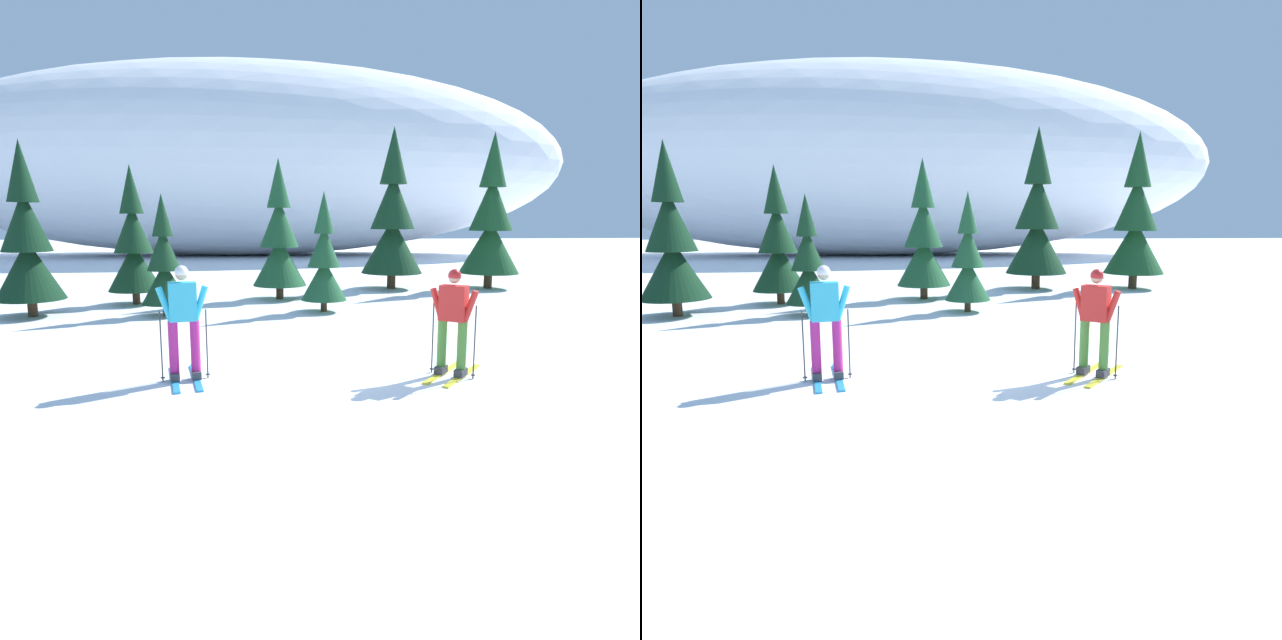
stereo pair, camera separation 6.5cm
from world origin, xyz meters
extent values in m
plane|color=white|center=(0.00, 0.00, 0.00)|extent=(120.00, 120.00, 0.00)
cube|color=#2893CC|center=(-2.24, -0.64, 0.01)|extent=(0.43, 1.56, 0.03)
cube|color=#2893CC|center=(-1.92, -0.57, 0.01)|extent=(0.43, 1.56, 0.03)
cube|color=#38383D|center=(-2.22, -0.74, 0.09)|extent=(0.20, 0.30, 0.12)
cube|color=#38383D|center=(-1.90, -0.67, 0.09)|extent=(0.20, 0.30, 0.12)
cylinder|color=#B7237A|center=(-2.22, -0.74, 0.56)|extent=(0.15, 0.15, 0.81)
cylinder|color=#B7237A|center=(-1.90, -0.67, 0.56)|extent=(0.15, 0.15, 0.81)
cube|color=#33B7D6|center=(-2.06, -0.70, 1.26)|extent=(0.46, 0.32, 0.60)
cylinder|color=#33B7D6|center=(-2.31, -0.76, 1.21)|extent=(0.29, 0.16, 0.58)
cylinder|color=#33B7D6|center=(-1.81, -0.65, 1.21)|extent=(0.29, 0.16, 0.58)
sphere|color=tan|center=(-2.06, -0.70, 1.69)|extent=(0.19, 0.19, 0.19)
sphere|color=white|center=(-2.06, -0.70, 1.72)|extent=(0.21, 0.21, 0.21)
cube|color=black|center=(-2.08, -0.62, 1.70)|extent=(0.15, 0.07, 0.07)
cylinder|color=#2D2D33|center=(-2.41, -0.72, 0.56)|extent=(0.02, 0.02, 1.11)
cylinder|color=#2D2D33|center=(-2.41, -0.72, 0.06)|extent=(0.07, 0.07, 0.01)
cylinder|color=#2D2D33|center=(-1.73, -0.57, 0.56)|extent=(0.02, 0.02, 1.11)
cylinder|color=#2D2D33|center=(-1.73, -0.57, 0.06)|extent=(0.07, 0.07, 0.01)
cube|color=gold|center=(2.10, -0.60, 0.01)|extent=(1.02, 1.30, 0.03)
cube|color=gold|center=(2.37, -0.80, 0.01)|extent=(1.02, 1.30, 0.03)
cube|color=#38383D|center=(2.04, -0.68, 0.09)|extent=(0.28, 0.31, 0.12)
cube|color=#38383D|center=(2.31, -0.88, 0.09)|extent=(0.28, 0.31, 0.12)
cylinder|color=#4C8433|center=(2.04, -0.68, 0.53)|extent=(0.15, 0.15, 0.77)
cylinder|color=#4C8433|center=(2.31, -0.88, 0.53)|extent=(0.15, 0.15, 0.77)
cube|color=red|center=(2.18, -0.78, 1.20)|extent=(0.48, 0.44, 0.57)
cylinder|color=red|center=(1.97, -0.62, 1.14)|extent=(0.28, 0.25, 0.58)
cylinder|color=red|center=(2.38, -0.93, 1.14)|extent=(0.28, 0.25, 0.58)
sphere|color=tan|center=(2.18, -0.78, 1.61)|extent=(0.19, 0.19, 0.19)
sphere|color=red|center=(2.18, -0.78, 1.64)|extent=(0.21, 0.21, 0.21)
cube|color=black|center=(2.22, -0.71, 1.62)|extent=(0.14, 0.12, 0.07)
cylinder|color=#2D2D33|center=(1.93, -0.52, 0.59)|extent=(0.02, 0.02, 1.18)
cylinder|color=#2D2D33|center=(1.93, -0.52, 0.06)|extent=(0.07, 0.07, 0.01)
cylinder|color=#2D2D33|center=(2.49, -0.94, 0.59)|extent=(0.02, 0.02, 1.18)
cylinder|color=#2D2D33|center=(2.49, -0.94, 0.06)|extent=(0.07, 0.07, 0.01)
cylinder|color=#47301E|center=(-6.94, 5.63, 0.30)|extent=(0.24, 0.24, 0.60)
cone|color=black|center=(-6.94, 5.63, 1.22)|extent=(1.72, 1.72, 1.54)
cone|color=black|center=(-6.94, 5.63, 2.46)|extent=(1.24, 1.24, 1.54)
cone|color=black|center=(-6.94, 5.63, 3.69)|extent=(0.76, 0.76, 1.54)
cylinder|color=#47301E|center=(-4.78, 7.64, 0.27)|extent=(0.22, 0.22, 0.55)
cone|color=#14381E|center=(-4.78, 7.64, 1.11)|extent=(1.56, 1.56, 1.40)
cone|color=#14381E|center=(-4.78, 7.64, 2.23)|extent=(1.12, 1.12, 1.40)
cone|color=#14381E|center=(-4.78, 7.64, 3.34)|extent=(0.69, 0.69, 1.40)
cylinder|color=#47301E|center=(-3.52, 5.53, 0.21)|extent=(0.17, 0.17, 0.43)
cone|color=#14381E|center=(-3.52, 5.53, 0.86)|extent=(1.21, 1.21, 1.09)
cone|color=#14381E|center=(-3.52, 5.53, 1.73)|extent=(0.87, 0.87, 1.09)
cone|color=#14381E|center=(-3.52, 5.53, 2.60)|extent=(0.53, 0.53, 1.09)
cylinder|color=#47301E|center=(-0.52, 8.39, 0.29)|extent=(0.23, 0.23, 0.59)
cone|color=#1E512D|center=(-0.52, 8.39, 1.19)|extent=(1.67, 1.67, 1.50)
cone|color=#1E512D|center=(-0.52, 8.39, 2.38)|extent=(1.20, 1.20, 1.50)
cone|color=#1E512D|center=(-0.52, 8.39, 3.58)|extent=(0.74, 0.74, 1.50)
cylinder|color=#47301E|center=(0.67, 5.84, 0.22)|extent=(0.17, 0.17, 0.44)
cone|color=#1E512D|center=(0.67, 5.84, 0.88)|extent=(1.25, 1.25, 1.12)
cone|color=#1E512D|center=(0.67, 5.84, 1.78)|extent=(0.90, 0.90, 1.12)
cone|color=#1E512D|center=(0.67, 5.84, 2.67)|extent=(0.55, 0.55, 1.12)
cylinder|color=#47301E|center=(3.53, 10.79, 0.38)|extent=(0.31, 0.31, 0.76)
cone|color=#14381E|center=(3.53, 10.79, 1.55)|extent=(2.19, 2.19, 1.96)
cone|color=#14381E|center=(3.53, 10.79, 3.11)|extent=(1.57, 1.57, 1.96)
cone|color=#14381E|center=(3.53, 10.79, 4.68)|extent=(0.96, 0.96, 1.96)
cylinder|color=#47301E|center=(7.06, 10.63, 0.37)|extent=(0.30, 0.30, 0.74)
cone|color=#194723|center=(7.06, 10.63, 1.51)|extent=(2.13, 2.13, 1.90)
cone|color=#194723|center=(7.06, 10.63, 3.03)|extent=(1.53, 1.53, 1.90)
cone|color=#194723|center=(7.06, 10.63, 4.55)|extent=(0.94, 0.94, 1.90)
ellipsoid|color=white|center=(-3.14, 30.37, 6.27)|extent=(44.76, 15.41, 12.54)
camera|label=1|loc=(-0.61, -9.51, 2.53)|focal=32.03mm
camera|label=2|loc=(-0.55, -9.52, 2.53)|focal=32.03mm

